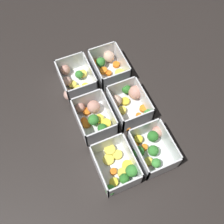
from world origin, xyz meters
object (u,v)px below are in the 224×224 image
at_px(container_near_center, 94,116).
at_px(container_near_right, 118,168).
at_px(container_far_center, 130,102).
at_px(container_far_right, 151,148).
at_px(container_far_left, 108,65).
at_px(container_near_left, 74,80).

bearing_deg(container_near_center, container_near_right, 0.82).
bearing_deg(container_far_center, container_far_right, -3.41).
distance_m(container_near_center, container_far_left, 0.23).
bearing_deg(container_far_left, container_far_right, -0.61).
bearing_deg(container_far_center, container_near_left, -137.72).
height_order(container_near_center, container_far_left, same).
height_order(container_far_left, container_far_right, same).
bearing_deg(container_near_center, container_far_center, 91.46).
distance_m(container_near_left, container_far_center, 0.23).
bearing_deg(container_far_right, container_near_center, -144.37).
xyz_separation_m(container_near_left, container_near_center, (0.17, 0.01, 0.00)).
bearing_deg(container_far_left, container_near_left, -84.43).
relative_size(container_near_center, container_far_left, 1.03).
bearing_deg(container_near_center, container_far_right, 35.63).
bearing_deg(container_far_right, container_far_left, 179.39).
height_order(container_near_right, container_far_right, same).
relative_size(container_far_left, container_far_right, 1.02).
xyz_separation_m(container_near_left, container_far_center, (0.17, 0.16, 0.00)).
bearing_deg(container_far_right, container_near_left, -158.02).
relative_size(container_near_center, container_far_center, 0.98).
distance_m(container_near_left, container_near_right, 0.38).
bearing_deg(container_near_right, container_far_center, 145.74).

